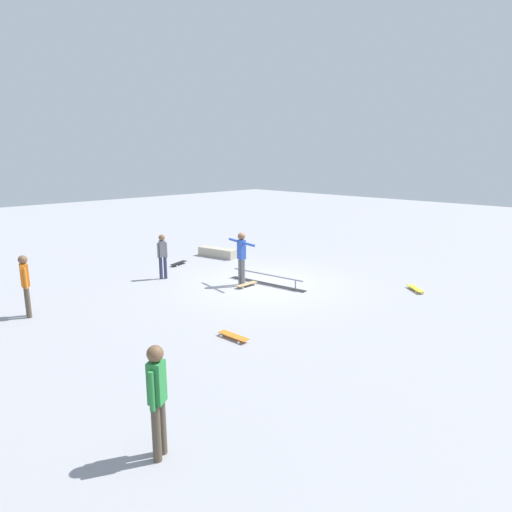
{
  "coord_description": "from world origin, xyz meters",
  "views": [
    {
      "loc": [
        -9.44,
        9.74,
        3.97
      ],
      "look_at": [
        -0.16,
        0.34,
        1.0
      ],
      "focal_mm": 31.03,
      "sensor_mm": 36.0,
      "label": 1
    }
  ],
  "objects_px": {
    "loose_skateboard_black": "(179,263)",
    "loose_skateboard_orange": "(233,336)",
    "skater_main": "(242,255)",
    "bystander_green_shirt": "(157,395)",
    "skateboard_main": "(247,284)",
    "loose_skateboard_yellow": "(415,288)",
    "grind_rail": "(267,280)",
    "bystander_orange_shirt": "(25,282)",
    "bystander_grey_shirt": "(162,254)",
    "skate_ledge": "(217,252)"
  },
  "relations": [
    {
      "from": "skater_main",
      "to": "skateboard_main",
      "type": "height_order",
      "value": "skater_main"
    },
    {
      "from": "skateboard_main",
      "to": "loose_skateboard_orange",
      "type": "height_order",
      "value": "same"
    },
    {
      "from": "bystander_green_shirt",
      "to": "loose_skateboard_yellow",
      "type": "xyz_separation_m",
      "value": [
        0.98,
        -9.71,
        -0.84
      ]
    },
    {
      "from": "bystander_grey_shirt",
      "to": "loose_skateboard_black",
      "type": "relative_size",
      "value": 1.81
    },
    {
      "from": "grind_rail",
      "to": "bystander_orange_shirt",
      "type": "height_order",
      "value": "bystander_orange_shirt"
    },
    {
      "from": "grind_rail",
      "to": "loose_skateboard_black",
      "type": "bearing_deg",
      "value": -1.36
    },
    {
      "from": "loose_skateboard_black",
      "to": "bystander_grey_shirt",
      "type": "bearing_deg",
      "value": -158.99
    },
    {
      "from": "bystander_orange_shirt",
      "to": "loose_skateboard_yellow",
      "type": "bearing_deg",
      "value": 69.3
    },
    {
      "from": "bystander_orange_shirt",
      "to": "bystander_green_shirt",
      "type": "bearing_deg",
      "value": 7.26
    },
    {
      "from": "bystander_orange_shirt",
      "to": "loose_skateboard_yellow",
      "type": "distance_m",
      "value": 10.87
    },
    {
      "from": "grind_rail",
      "to": "skater_main",
      "type": "height_order",
      "value": "skater_main"
    },
    {
      "from": "skateboard_main",
      "to": "loose_skateboard_yellow",
      "type": "xyz_separation_m",
      "value": [
        -3.97,
        -3.28,
        0.0
      ]
    },
    {
      "from": "grind_rail",
      "to": "loose_skateboard_orange",
      "type": "bearing_deg",
      "value": 115.67
    },
    {
      "from": "skate_ledge",
      "to": "loose_skateboard_orange",
      "type": "distance_m",
      "value": 8.36
    },
    {
      "from": "bystander_orange_shirt",
      "to": "loose_skateboard_black",
      "type": "height_order",
      "value": "bystander_orange_shirt"
    },
    {
      "from": "bystander_orange_shirt",
      "to": "bystander_green_shirt",
      "type": "height_order",
      "value": "bystander_green_shirt"
    },
    {
      "from": "bystander_grey_shirt",
      "to": "loose_skateboard_orange",
      "type": "distance_m",
      "value": 5.68
    },
    {
      "from": "skate_ledge",
      "to": "loose_skateboard_black",
      "type": "relative_size",
      "value": 2.03
    },
    {
      "from": "skater_main",
      "to": "bystander_orange_shirt",
      "type": "xyz_separation_m",
      "value": [
        1.8,
        5.75,
        -0.08
      ]
    },
    {
      "from": "skater_main",
      "to": "grind_rail",
      "type": "bearing_deg",
      "value": -117.69
    },
    {
      "from": "loose_skateboard_black",
      "to": "skater_main",
      "type": "bearing_deg",
      "value": -111.03
    },
    {
      "from": "skater_main",
      "to": "bystander_green_shirt",
      "type": "distance_m",
      "value": 8.25
    },
    {
      "from": "skater_main",
      "to": "loose_skateboard_black",
      "type": "xyz_separation_m",
      "value": [
        3.62,
        -0.18,
        -0.91
      ]
    },
    {
      "from": "grind_rail",
      "to": "loose_skateboard_black",
      "type": "height_order",
      "value": "grind_rail"
    },
    {
      "from": "skate_ledge",
      "to": "bystander_grey_shirt",
      "type": "height_order",
      "value": "bystander_grey_shirt"
    },
    {
      "from": "skate_ledge",
      "to": "skater_main",
      "type": "relative_size",
      "value": 0.99
    },
    {
      "from": "skateboard_main",
      "to": "bystander_orange_shirt",
      "type": "relative_size",
      "value": 0.5
    },
    {
      "from": "bystander_grey_shirt",
      "to": "grind_rail",
      "type": "bearing_deg",
      "value": 148.13
    },
    {
      "from": "bystander_grey_shirt",
      "to": "bystander_green_shirt",
      "type": "bearing_deg",
      "value": 80.12
    },
    {
      "from": "skate_ledge",
      "to": "skateboard_main",
      "type": "distance_m",
      "value": 4.4
    },
    {
      "from": "grind_rail",
      "to": "loose_skateboard_yellow",
      "type": "xyz_separation_m",
      "value": [
        -3.7,
        -2.64,
        -0.07
      ]
    },
    {
      "from": "skater_main",
      "to": "bystander_orange_shirt",
      "type": "bearing_deg",
      "value": 82.32
    },
    {
      "from": "grind_rail",
      "to": "skateboard_main",
      "type": "xyz_separation_m",
      "value": [
        0.27,
        0.64,
        -0.07
      ]
    },
    {
      "from": "bystander_grey_shirt",
      "to": "loose_skateboard_black",
      "type": "distance_m",
      "value": 2.07
    },
    {
      "from": "skateboard_main",
      "to": "bystander_grey_shirt",
      "type": "xyz_separation_m",
      "value": [
        2.63,
        1.31,
        0.77
      ]
    },
    {
      "from": "bystander_green_shirt",
      "to": "loose_skateboard_yellow",
      "type": "relative_size",
      "value": 2.15
    },
    {
      "from": "skateboard_main",
      "to": "bystander_grey_shirt",
      "type": "bearing_deg",
      "value": 115.38
    },
    {
      "from": "skateboard_main",
      "to": "bystander_green_shirt",
      "type": "bearing_deg",
      "value": -143.56
    },
    {
      "from": "bystander_green_shirt",
      "to": "loose_skateboard_yellow",
      "type": "height_order",
      "value": "bystander_green_shirt"
    },
    {
      "from": "skater_main",
      "to": "bystander_green_shirt",
      "type": "relative_size",
      "value": 1.04
    },
    {
      "from": "loose_skateboard_yellow",
      "to": "bystander_green_shirt",
      "type": "bearing_deg",
      "value": -46.2
    },
    {
      "from": "bystander_green_shirt",
      "to": "bystander_orange_shirt",
      "type": "bearing_deg",
      "value": -126.18
    },
    {
      "from": "bystander_orange_shirt",
      "to": "bystander_grey_shirt",
      "type": "bearing_deg",
      "value": 110.64
    },
    {
      "from": "skater_main",
      "to": "loose_skateboard_yellow",
      "type": "relative_size",
      "value": 2.24
    },
    {
      "from": "bystander_orange_shirt",
      "to": "loose_skateboard_yellow",
      "type": "height_order",
      "value": "bystander_orange_shirt"
    },
    {
      "from": "skateboard_main",
      "to": "bystander_green_shirt",
      "type": "distance_m",
      "value": 8.16
    },
    {
      "from": "bystander_grey_shirt",
      "to": "skater_main",
      "type": "bearing_deg",
      "value": 142.7
    },
    {
      "from": "skateboard_main",
      "to": "loose_skateboard_yellow",
      "type": "bearing_deg",
      "value": -51.49
    },
    {
      "from": "loose_skateboard_black",
      "to": "loose_skateboard_orange",
      "type": "distance_m",
      "value": 7.32
    },
    {
      "from": "loose_skateboard_black",
      "to": "bystander_orange_shirt",
      "type": "bearing_deg",
      "value": 178.87
    }
  ]
}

